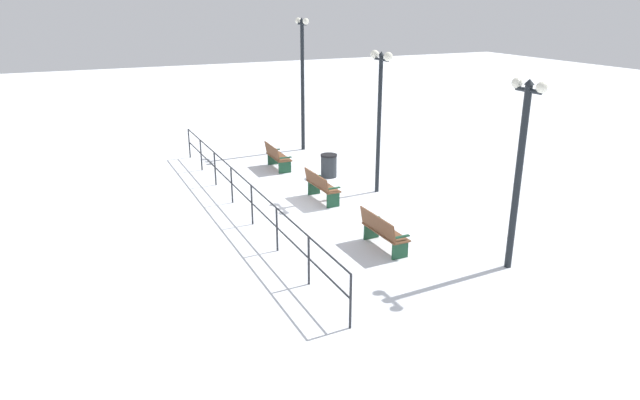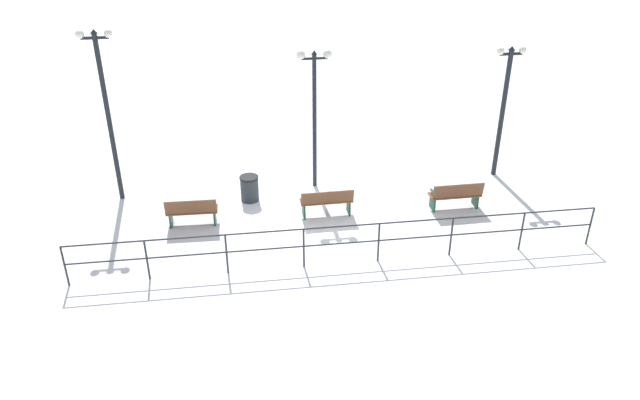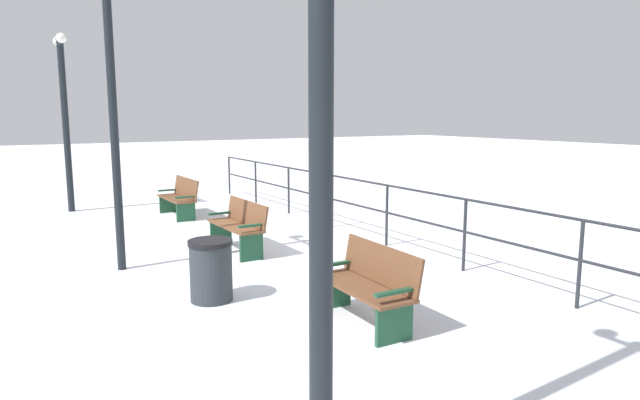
% 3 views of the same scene
% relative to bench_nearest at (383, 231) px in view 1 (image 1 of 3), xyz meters
% --- Properties ---
extents(ground_plane, '(80.00, 80.00, 0.00)m').
position_rel_bench_nearest_xyz_m(ground_plane, '(0.14, 3.88, -0.47)').
color(ground_plane, white).
rests_on(ground_plane, ground).
extents(bench_nearest, '(0.57, 1.56, 0.91)m').
position_rel_bench_nearest_xyz_m(bench_nearest, '(0.00, 0.00, 0.00)').
color(bench_nearest, brown).
rests_on(bench_nearest, ground).
extents(bench_second, '(0.54, 1.55, 0.90)m').
position_rel_bench_nearest_xyz_m(bench_second, '(0.12, 3.88, 0.01)').
color(bench_second, brown).
rests_on(bench_second, ground).
extents(bench_third, '(0.61, 1.46, 0.90)m').
position_rel_bench_nearest_xyz_m(bench_third, '(0.13, 7.76, -0.01)').
color(bench_third, brown).
rests_on(bench_third, ground).
extents(lamppost_near, '(0.24, 0.94, 4.31)m').
position_rel_bench_nearest_xyz_m(lamppost_near, '(2.13, -2.10, 2.18)').
color(lamppost_near, black).
rests_on(lamppost_near, ground).
extents(lamppost_middle, '(0.27, 1.05, 4.42)m').
position_rel_bench_nearest_xyz_m(lamppost_middle, '(2.13, 3.96, 2.52)').
color(lamppost_middle, black).
rests_on(lamppost_middle, ground).
extents(lamppost_far, '(0.24, 0.99, 5.20)m').
position_rel_bench_nearest_xyz_m(lamppost_far, '(2.13, 10.03, 2.74)').
color(lamppost_far, black).
rests_on(lamppost_far, ground).
extents(waterfront_railing, '(0.05, 13.63, 1.14)m').
position_rel_bench_nearest_xyz_m(waterfront_railing, '(-2.41, 3.88, 0.30)').
color(waterfront_railing, '#26282D').
rests_on(waterfront_railing, ground).
extents(trash_bin, '(0.58, 0.58, 0.81)m').
position_rel_bench_nearest_xyz_m(trash_bin, '(1.42, 6.08, -0.06)').
color(trash_bin, '#2D3338').
rests_on(trash_bin, ground).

